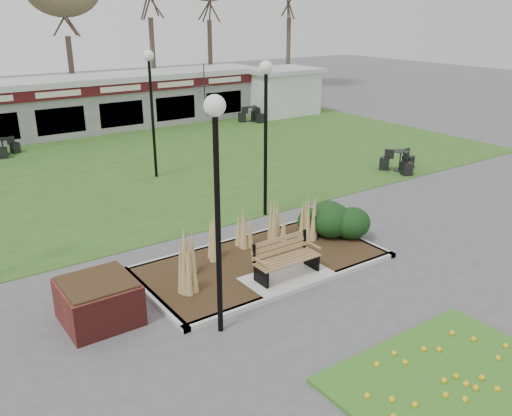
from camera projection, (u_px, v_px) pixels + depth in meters
ground at (291, 283)px, 13.21m from camera, size 100.00×100.00×0.00m
lawn at (111, 170)px, 22.42m from camera, size 34.00×16.00×0.02m
flower_bed at (451, 379)px, 9.65m from camera, size 4.20×3.00×0.16m
planting_bed at (297, 239)px, 14.80m from camera, size 6.75×3.40×1.27m
park_bench at (285, 257)px, 13.19m from camera, size 1.70×0.66×0.93m
brick_planter at (99, 301)px, 11.44m from camera, size 1.50×1.50×0.95m
food_pavilion at (52, 107)px, 28.03m from camera, size 24.60×3.40×2.90m
service_hut at (281, 91)px, 33.80m from camera, size 4.40×3.40×2.83m
lamp_post_near_left at (216, 166)px, 10.02m from camera, size 0.40×0.40×4.86m
lamp_post_near_right at (266, 105)px, 16.28m from camera, size 0.40×0.40×4.86m
lamp_post_mid_right at (151, 86)px, 20.25m from camera, size 0.40×0.40×4.86m
bistro_set_b at (3, 150)px, 24.50m from camera, size 1.41×1.37×0.77m
bistro_set_c at (400, 164)px, 22.14m from camera, size 1.46×1.57×0.84m
bistro_set_d at (252, 116)px, 31.87m from camera, size 1.57×1.52×0.85m
patio_umbrella at (205, 99)px, 30.84m from camera, size 2.08×2.11×2.29m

